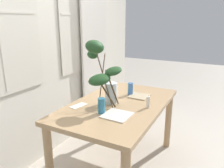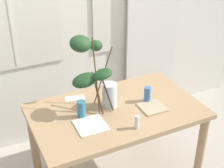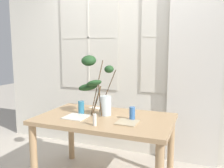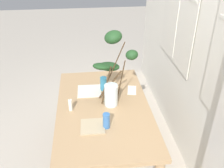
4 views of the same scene
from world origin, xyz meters
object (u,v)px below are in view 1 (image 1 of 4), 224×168
plate_square_left (117,115)px  vase_with_branches (104,75)px  drinking_glass_blue_right (130,89)px  drinking_glass_blue_left (101,106)px  pillar_candle (148,102)px  plate_square_right (139,96)px  dining_table (119,113)px

plate_square_left → vase_with_branches: bearing=57.2°
drinking_glass_blue_right → drinking_glass_blue_left: bearing=177.7°
drinking_glass_blue_right → pillar_candle: drinking_glass_blue_right is taller
pillar_candle → plate_square_right: bearing=35.9°
drinking_glass_blue_right → plate_square_left: 0.61m
vase_with_branches → plate_square_right: bearing=-25.9°
drinking_glass_blue_left → vase_with_branches: bearing=22.5°
dining_table → drinking_glass_blue_right: bearing=0.8°
plate_square_left → plate_square_right: 0.58m
dining_table → pillar_candle: size_ratio=11.36×
drinking_glass_blue_right → vase_with_branches: bearing=168.7°
plate_square_left → pillar_candle: 0.37m
dining_table → drinking_glass_blue_left: drinking_glass_blue_left is taller
drinking_glass_blue_left → pillar_candle: bearing=-45.6°
dining_table → drinking_glass_blue_left: size_ratio=9.89×
drinking_glass_blue_right → plate_square_right: size_ratio=0.68×
plate_square_right → plate_square_left: bearing=-179.3°
plate_square_right → drinking_glass_blue_right: bearing=81.6°
dining_table → pillar_candle: bearing=-85.6°
drinking_glass_blue_left → dining_table: bearing=-5.4°
drinking_glass_blue_left → drinking_glass_blue_right: 0.62m
vase_with_branches → plate_square_left: vase_with_branches is taller
drinking_glass_blue_left → plate_square_left: size_ratio=0.60×
pillar_candle → drinking_glass_blue_right: bearing=47.9°
drinking_glass_blue_left → plate_square_right: drinking_glass_blue_left is taller
drinking_glass_blue_left → plate_square_left: (0.02, -0.15, -0.07)m
drinking_glass_blue_right → pillar_candle: 0.42m
plate_square_left → pillar_candle: pillar_candle is taller
drinking_glass_blue_right → plate_square_right: bearing=-98.4°
drinking_glass_blue_right → pillar_candle: size_ratio=1.09×
dining_table → pillar_candle: (0.02, -0.31, 0.17)m
plate_square_right → pillar_candle: size_ratio=1.62×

